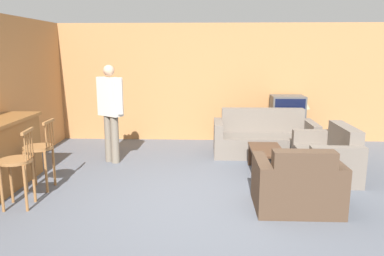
{
  "coord_description": "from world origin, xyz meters",
  "views": [
    {
      "loc": [
        0.09,
        -4.67,
        2.03
      ],
      "look_at": [
        -0.14,
        0.94,
        0.85
      ],
      "focal_mm": 35.0,
      "sensor_mm": 36.0,
      "label": 1
    }
  ],
  "objects_px": {
    "bar_chair_mid": "(40,152)",
    "table_lamp": "(304,104)",
    "tv_unit": "(286,133)",
    "person_by_window": "(110,108)",
    "coffee_table": "(266,153)",
    "tv": "(287,108)",
    "couch_far": "(264,139)",
    "armchair_near": "(297,187)",
    "loveseat_right": "(328,158)",
    "bar_chair_near": "(17,165)"
  },
  "relations": [
    {
      "from": "bar_chair_mid",
      "to": "armchair_near",
      "type": "xyz_separation_m",
      "value": [
        3.6,
        -0.58,
        -0.26
      ]
    },
    {
      "from": "tv",
      "to": "table_lamp",
      "type": "bearing_deg",
      "value": 0.51
    },
    {
      "from": "bar_chair_mid",
      "to": "coffee_table",
      "type": "height_order",
      "value": "bar_chair_mid"
    },
    {
      "from": "loveseat_right",
      "to": "table_lamp",
      "type": "distance_m",
      "value": 2.13
    },
    {
      "from": "table_lamp",
      "to": "person_by_window",
      "type": "distance_m",
      "value": 4.06
    },
    {
      "from": "tv_unit",
      "to": "armchair_near",
      "type": "bearing_deg",
      "value": -99.23
    },
    {
      "from": "armchair_near",
      "to": "person_by_window",
      "type": "distance_m",
      "value": 3.57
    },
    {
      "from": "coffee_table",
      "to": "table_lamp",
      "type": "xyz_separation_m",
      "value": [
        1.08,
        1.96,
        0.53
      ]
    },
    {
      "from": "bar_chair_near",
      "to": "coffee_table",
      "type": "bearing_deg",
      "value": 23.88
    },
    {
      "from": "couch_far",
      "to": "tv",
      "type": "distance_m",
      "value": 1.1
    },
    {
      "from": "tv_unit",
      "to": "table_lamp",
      "type": "relative_size",
      "value": 2.04
    },
    {
      "from": "loveseat_right",
      "to": "coffee_table",
      "type": "distance_m",
      "value": 0.99
    },
    {
      "from": "coffee_table",
      "to": "tv_unit",
      "type": "height_order",
      "value": "tv_unit"
    },
    {
      "from": "coffee_table",
      "to": "person_by_window",
      "type": "bearing_deg",
      "value": 169.01
    },
    {
      "from": "tv",
      "to": "table_lamp",
      "type": "distance_m",
      "value": 0.36
    },
    {
      "from": "bar_chair_mid",
      "to": "coffee_table",
      "type": "xyz_separation_m",
      "value": [
        3.43,
        0.86,
        -0.21
      ]
    },
    {
      "from": "bar_chair_mid",
      "to": "couch_far",
      "type": "height_order",
      "value": "bar_chair_mid"
    },
    {
      "from": "bar_chair_mid",
      "to": "armchair_near",
      "type": "distance_m",
      "value": 3.66
    },
    {
      "from": "bar_chair_near",
      "to": "coffee_table",
      "type": "height_order",
      "value": "bar_chair_near"
    },
    {
      "from": "couch_far",
      "to": "person_by_window",
      "type": "xyz_separation_m",
      "value": [
        -2.85,
        -0.65,
        0.69
      ]
    },
    {
      "from": "armchair_near",
      "to": "tv",
      "type": "bearing_deg",
      "value": 80.76
    },
    {
      "from": "tv_unit",
      "to": "couch_far",
      "type": "bearing_deg",
      "value": -127.57
    },
    {
      "from": "couch_far",
      "to": "bar_chair_mid",
      "type": "bearing_deg",
      "value": -150.09
    },
    {
      "from": "couch_far",
      "to": "tv",
      "type": "height_order",
      "value": "tv"
    },
    {
      "from": "loveseat_right",
      "to": "person_by_window",
      "type": "distance_m",
      "value": 3.82
    },
    {
      "from": "loveseat_right",
      "to": "bar_chair_mid",
      "type": "bearing_deg",
      "value": -170.01
    },
    {
      "from": "bar_chair_near",
      "to": "armchair_near",
      "type": "bearing_deg",
      "value": 1.23
    },
    {
      "from": "tv_unit",
      "to": "person_by_window",
      "type": "relative_size",
      "value": 0.57
    },
    {
      "from": "coffee_table",
      "to": "tv",
      "type": "bearing_deg",
      "value": 69.61
    },
    {
      "from": "bar_chair_near",
      "to": "couch_far",
      "type": "height_order",
      "value": "bar_chair_near"
    },
    {
      "from": "loveseat_right",
      "to": "table_lamp",
      "type": "height_order",
      "value": "table_lamp"
    },
    {
      "from": "bar_chair_mid",
      "to": "table_lamp",
      "type": "bearing_deg",
      "value": 32.08
    },
    {
      "from": "loveseat_right",
      "to": "tv_unit",
      "type": "bearing_deg",
      "value": 97.13
    },
    {
      "from": "armchair_near",
      "to": "tv",
      "type": "distance_m",
      "value": 3.48
    },
    {
      "from": "tv_unit",
      "to": "bar_chair_mid",
      "type": "bearing_deg",
      "value": -145.8
    },
    {
      "from": "bar_chair_near",
      "to": "tv",
      "type": "distance_m",
      "value": 5.42
    },
    {
      "from": "armchair_near",
      "to": "loveseat_right",
      "type": "xyz_separation_m",
      "value": [
        0.81,
        1.35,
        -0.0
      ]
    },
    {
      "from": "loveseat_right",
      "to": "couch_far",
      "type": "bearing_deg",
      "value": 123.96
    },
    {
      "from": "table_lamp",
      "to": "coffee_table",
      "type": "bearing_deg",
      "value": -118.8
    },
    {
      "from": "armchair_near",
      "to": "coffee_table",
      "type": "bearing_deg",
      "value": 96.93
    },
    {
      "from": "table_lamp",
      "to": "person_by_window",
      "type": "xyz_separation_m",
      "value": [
        -3.8,
        -1.43,
        0.11
      ]
    },
    {
      "from": "loveseat_right",
      "to": "person_by_window",
      "type": "bearing_deg",
      "value": 170.57
    },
    {
      "from": "bar_chair_near",
      "to": "tv_unit",
      "type": "bearing_deg",
      "value": 39.93
    },
    {
      "from": "bar_chair_mid",
      "to": "table_lamp",
      "type": "height_order",
      "value": "bar_chair_mid"
    },
    {
      "from": "coffee_table",
      "to": "tv_unit",
      "type": "relative_size",
      "value": 0.93
    },
    {
      "from": "loveseat_right",
      "to": "table_lamp",
      "type": "xyz_separation_m",
      "value": [
        0.09,
        2.05,
        0.58
      ]
    },
    {
      "from": "bar_chair_near",
      "to": "armchair_near",
      "type": "relative_size",
      "value": 0.97
    },
    {
      "from": "bar_chair_mid",
      "to": "coffee_table",
      "type": "distance_m",
      "value": 3.54
    },
    {
      "from": "couch_far",
      "to": "tv",
      "type": "relative_size",
      "value": 2.82
    },
    {
      "from": "couch_far",
      "to": "loveseat_right",
      "type": "relative_size",
      "value": 1.48
    }
  ]
}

